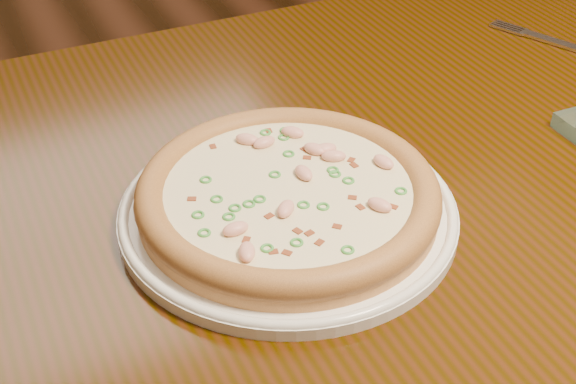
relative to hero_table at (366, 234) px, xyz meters
name	(u,v)px	position (x,y,z in m)	size (l,w,h in m)	color
ground	(420,353)	(0.34, 0.30, -0.65)	(9.00, 9.00, 0.00)	black
hero_table	(366,234)	(0.00, 0.00, 0.00)	(1.20, 0.80, 0.75)	black
plate	(288,210)	(-0.12, -0.05, 0.11)	(0.32, 0.32, 0.02)	white
pizza	(288,194)	(-0.12, -0.05, 0.13)	(0.28, 0.28, 0.03)	tan
fork	(556,42)	(0.36, 0.14, 0.10)	(0.09, 0.17, 0.00)	silver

